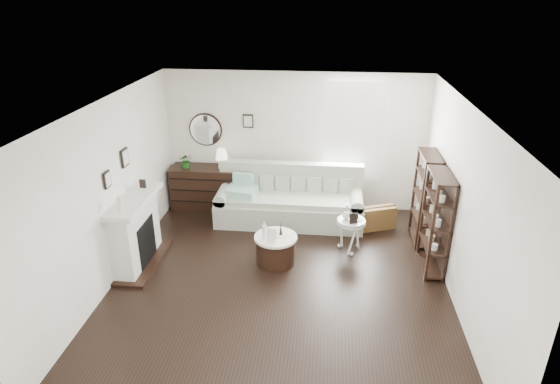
# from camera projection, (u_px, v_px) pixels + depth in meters

# --- Properties ---
(room) EXTENTS (5.50, 5.50, 5.50)m
(room) POSITION_uv_depth(u_px,v_px,m) (333.00, 132.00, 8.84)
(room) COLOR black
(room) RESTS_ON ground
(fireplace) EXTENTS (0.50, 1.40, 1.84)m
(fireplace) POSITION_uv_depth(u_px,v_px,m) (136.00, 234.00, 7.38)
(fireplace) COLOR silver
(fireplace) RESTS_ON ground
(shelf_unit_far) EXTENTS (0.30, 0.80, 1.60)m
(shelf_unit_far) POSITION_uv_depth(u_px,v_px,m) (425.00, 199.00, 7.97)
(shelf_unit_far) COLOR black
(shelf_unit_far) RESTS_ON ground
(shelf_unit_near) EXTENTS (0.30, 0.80, 1.60)m
(shelf_unit_near) POSITION_uv_depth(u_px,v_px,m) (436.00, 223.00, 7.15)
(shelf_unit_near) COLOR black
(shelf_unit_near) RESTS_ON ground
(sofa) EXTENTS (2.73, 0.95, 1.06)m
(sofa) POSITION_uv_depth(u_px,v_px,m) (290.00, 203.00, 8.86)
(sofa) COLOR #A1A896
(sofa) RESTS_ON ground
(quilt) EXTENTS (0.61, 0.53, 0.14)m
(quilt) POSITION_uv_depth(u_px,v_px,m) (241.00, 191.00, 8.71)
(quilt) COLOR #268C6A
(quilt) RESTS_ON sofa
(suitcase) EXTENTS (0.68, 0.43, 0.43)m
(suitcase) POSITION_uv_depth(u_px,v_px,m) (378.00, 218.00, 8.59)
(suitcase) COLOR olive
(suitcase) RESTS_ON ground
(dresser) EXTENTS (1.29, 0.55, 0.86)m
(dresser) POSITION_uv_depth(u_px,v_px,m) (205.00, 187.00, 9.35)
(dresser) COLOR black
(dresser) RESTS_ON ground
(table_lamp) EXTENTS (0.26, 0.26, 0.39)m
(table_lamp) POSITION_uv_depth(u_px,v_px,m) (222.00, 159.00, 9.06)
(table_lamp) COLOR white
(table_lamp) RESTS_ON dresser
(potted_plant) EXTENTS (0.32, 0.30, 0.30)m
(potted_plant) POSITION_uv_depth(u_px,v_px,m) (186.00, 161.00, 9.09)
(potted_plant) COLOR #185418
(potted_plant) RESTS_ON dresser
(drum_table) EXTENTS (0.69, 0.69, 0.48)m
(drum_table) POSITION_uv_depth(u_px,v_px,m) (276.00, 249.00, 7.52)
(drum_table) COLOR black
(drum_table) RESTS_ON ground
(pedestal_table) EXTENTS (0.48, 0.48, 0.58)m
(pedestal_table) POSITION_uv_depth(u_px,v_px,m) (351.00, 222.00, 7.76)
(pedestal_table) COLOR white
(pedestal_table) RESTS_ON ground
(eiffel_drum) EXTENTS (0.12, 0.12, 0.20)m
(eiffel_drum) POSITION_uv_depth(u_px,v_px,m) (281.00, 230.00, 7.42)
(eiffel_drum) COLOR black
(eiffel_drum) RESTS_ON drum_table
(bottle_drum) EXTENTS (0.07, 0.07, 0.28)m
(bottle_drum) POSITION_uv_depth(u_px,v_px,m) (264.00, 230.00, 7.32)
(bottle_drum) COLOR silver
(bottle_drum) RESTS_ON drum_table
(card_frame_drum) EXTENTS (0.17, 0.11, 0.22)m
(card_frame_drum) POSITION_uv_depth(u_px,v_px,m) (271.00, 235.00, 7.23)
(card_frame_drum) COLOR white
(card_frame_drum) RESTS_ON drum_table
(eiffel_ped) EXTENTS (0.13, 0.13, 0.19)m
(eiffel_ped) POSITION_uv_depth(u_px,v_px,m) (357.00, 214.00, 7.72)
(eiffel_ped) COLOR black
(eiffel_ped) RESTS_ON pedestal_table
(flask_ped) EXTENTS (0.14, 0.14, 0.26)m
(flask_ped) POSITION_uv_depth(u_px,v_px,m) (347.00, 212.00, 7.71)
(flask_ped) COLOR silver
(flask_ped) RESTS_ON pedestal_table
(card_frame_ped) EXTENTS (0.14, 0.09, 0.17)m
(card_frame_ped) POSITION_uv_depth(u_px,v_px,m) (353.00, 219.00, 7.59)
(card_frame_ped) COLOR black
(card_frame_ped) RESTS_ON pedestal_table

